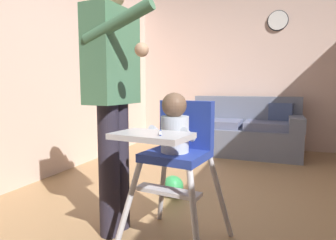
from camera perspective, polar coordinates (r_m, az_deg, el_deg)
ground at (r=2.57m, az=11.20°, el=-17.93°), size 5.64×6.99×0.10m
wall_far at (r=5.06m, az=17.04°, el=9.56°), size 4.84×0.06×2.61m
wall_left at (r=3.58m, az=-22.14°, el=10.79°), size 0.06×5.99×2.61m
couch at (r=4.59m, az=14.69°, el=-2.19°), size 1.66×0.86×0.86m
high_chair at (r=1.78m, az=1.58°, el=-4.23°), size 0.67×0.78×0.98m
adult_standing at (r=1.98m, az=-10.63°, el=5.15°), size 0.51×0.51×1.70m
toy_ball at (r=2.73m, az=0.93°, el=-12.90°), size 0.20×0.20×0.20m
wall_clock at (r=5.10m, az=20.76°, el=17.79°), size 0.31×0.04×0.31m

